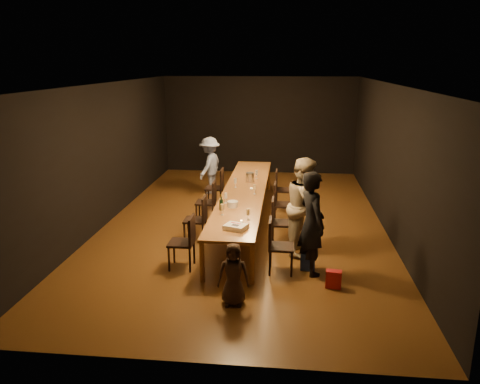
# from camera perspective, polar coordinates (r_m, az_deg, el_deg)

# --- Properties ---
(ground) EXTENTS (10.00, 10.00, 0.00)m
(ground) POSITION_cam_1_polar(r_m,az_deg,el_deg) (10.33, 0.51, -3.80)
(ground) COLOR #482912
(ground) RESTS_ON ground
(room_shell) EXTENTS (6.04, 10.04, 3.02)m
(room_shell) POSITION_cam_1_polar(r_m,az_deg,el_deg) (9.83, 0.54, 7.69)
(room_shell) COLOR black
(room_shell) RESTS_ON ground
(table) EXTENTS (0.90, 6.00, 0.75)m
(table) POSITION_cam_1_polar(r_m,az_deg,el_deg) (10.12, 0.52, -0.05)
(table) COLOR brown
(table) RESTS_ON ground
(chair_right_0) EXTENTS (0.42, 0.42, 0.93)m
(chair_right_0) POSITION_cam_1_polar(r_m,az_deg,el_deg) (7.88, 5.05, -6.58)
(chair_right_0) COLOR black
(chair_right_0) RESTS_ON ground
(chair_right_1) EXTENTS (0.42, 0.42, 0.93)m
(chair_right_1) POSITION_cam_1_polar(r_m,az_deg,el_deg) (9.00, 5.20, -3.71)
(chair_right_1) COLOR black
(chair_right_1) RESTS_ON ground
(chair_right_2) EXTENTS (0.42, 0.42, 0.93)m
(chair_right_2) POSITION_cam_1_polar(r_m,az_deg,el_deg) (10.14, 5.31, -1.47)
(chair_right_2) COLOR black
(chair_right_2) RESTS_ON ground
(chair_right_3) EXTENTS (0.42, 0.42, 0.93)m
(chair_right_3) POSITION_cam_1_polar(r_m,az_deg,el_deg) (11.29, 5.40, 0.31)
(chair_right_3) COLOR black
(chair_right_3) RESTS_ON ground
(chair_left_0) EXTENTS (0.42, 0.42, 0.93)m
(chair_left_0) POSITION_cam_1_polar(r_m,az_deg,el_deg) (8.07, -7.17, -6.08)
(chair_left_0) COLOR black
(chair_left_0) RESTS_ON ground
(chair_left_1) EXTENTS (0.42, 0.42, 0.93)m
(chair_left_1) POSITION_cam_1_polar(r_m,az_deg,el_deg) (9.17, -5.50, -3.34)
(chair_left_1) COLOR black
(chair_left_1) RESTS_ON ground
(chair_left_2) EXTENTS (0.42, 0.42, 0.93)m
(chair_left_2) POSITION_cam_1_polar(r_m,az_deg,el_deg) (10.29, -4.19, -1.18)
(chair_left_2) COLOR black
(chair_left_2) RESTS_ON ground
(chair_left_3) EXTENTS (0.42, 0.42, 0.93)m
(chair_left_3) POSITION_cam_1_polar(r_m,az_deg,el_deg) (11.43, -3.15, 0.54)
(chair_left_3) COLOR black
(chair_left_3) RESTS_ON ground
(woman_birthday) EXTENTS (0.64, 0.75, 1.75)m
(woman_birthday) POSITION_cam_1_polar(r_m,az_deg,el_deg) (7.78, 8.74, -3.78)
(woman_birthday) COLOR black
(woman_birthday) RESTS_ON ground
(woman_tan) EXTENTS (0.80, 0.96, 1.79)m
(woman_tan) POSITION_cam_1_polar(r_m,az_deg,el_deg) (8.59, 7.91, -1.71)
(woman_tan) COLOR #BCAC8D
(woman_tan) RESTS_ON ground
(man_blue) EXTENTS (0.81, 1.10, 1.52)m
(man_blue) POSITION_cam_1_polar(r_m,az_deg,el_deg) (12.50, -3.71, 3.24)
(man_blue) COLOR #7C8EC0
(man_blue) RESTS_ON ground
(child) EXTENTS (0.48, 0.33, 0.94)m
(child) POSITION_cam_1_polar(r_m,az_deg,el_deg) (6.85, -0.82, -10.00)
(child) COLOR #3B2B21
(child) RESTS_ON ground
(gift_bag_red) EXTENTS (0.26, 0.17, 0.29)m
(gift_bag_red) POSITION_cam_1_polar(r_m,az_deg,el_deg) (7.59, 11.34, -10.39)
(gift_bag_red) COLOR red
(gift_bag_red) RESTS_ON ground
(gift_bag_blue) EXTENTS (0.26, 0.19, 0.30)m
(gift_bag_blue) POSITION_cam_1_polar(r_m,az_deg,el_deg) (8.14, 8.27, -8.33)
(gift_bag_blue) COLOR #223D95
(gift_bag_blue) RESTS_ON ground
(birthday_cake) EXTENTS (0.42, 0.38, 0.08)m
(birthday_cake) POSITION_cam_1_polar(r_m,az_deg,el_deg) (7.77, -0.54, -4.27)
(birthday_cake) COLOR white
(birthday_cake) RESTS_ON table
(plate_stack) EXTENTS (0.27, 0.27, 0.12)m
(plate_stack) POSITION_cam_1_polar(r_m,az_deg,el_deg) (8.93, -0.90, -1.49)
(plate_stack) COLOR white
(plate_stack) RESTS_ON table
(champagne_bottle) EXTENTS (0.07, 0.07, 0.31)m
(champagne_bottle) POSITION_cam_1_polar(r_m,az_deg,el_deg) (8.72, -2.30, -1.27)
(champagne_bottle) COLOR black
(champagne_bottle) RESTS_ON table
(ice_bucket) EXTENTS (0.23, 0.23, 0.21)m
(ice_bucket) POSITION_cam_1_polar(r_m,az_deg,el_deg) (10.84, 1.22, 1.85)
(ice_bucket) COLOR silver
(ice_bucket) RESTS_ON table
(wineglass_0) EXTENTS (0.06, 0.06, 0.21)m
(wineglass_0) POSITION_cam_1_polar(r_m,az_deg,el_deg) (8.46, -2.19, -2.15)
(wineglass_0) COLOR beige
(wineglass_0) RESTS_ON table
(wineglass_1) EXTENTS (0.06, 0.06, 0.21)m
(wineglass_1) POSITION_cam_1_polar(r_m,az_deg,el_deg) (8.19, 0.97, -2.75)
(wineglass_1) COLOR beige
(wineglass_1) RESTS_ON table
(wineglass_2) EXTENTS (0.06, 0.06, 0.21)m
(wineglass_2) POSITION_cam_1_polar(r_m,az_deg,el_deg) (9.17, -1.74, -0.74)
(wineglass_2) COLOR silver
(wineglass_2) RESTS_ON table
(wineglass_3) EXTENTS (0.06, 0.06, 0.21)m
(wineglass_3) POSITION_cam_1_polar(r_m,az_deg,el_deg) (9.79, 1.78, 0.32)
(wineglass_3) COLOR beige
(wineglass_3) RESTS_ON table
(wineglass_4) EXTENTS (0.06, 0.06, 0.21)m
(wineglass_4) POSITION_cam_1_polar(r_m,az_deg,el_deg) (10.31, -0.57, 1.13)
(wineglass_4) COLOR silver
(wineglass_4) RESTS_ON table
(wineglass_5) EXTENTS (0.06, 0.06, 0.21)m
(wineglass_5) POSITION_cam_1_polar(r_m,az_deg,el_deg) (11.09, 2.03, 2.15)
(wineglass_5) COLOR silver
(wineglass_5) RESTS_ON table
(tealight_near) EXTENTS (0.05, 0.05, 0.03)m
(tealight_near) POSITION_cam_1_polar(r_m,az_deg,el_deg) (8.09, 0.17, -3.63)
(tealight_near) COLOR #B2B7B2
(tealight_near) RESTS_ON table
(tealight_mid) EXTENTS (0.05, 0.05, 0.03)m
(tealight_mid) POSITION_cam_1_polar(r_m,az_deg,el_deg) (10.13, 1.39, 0.34)
(tealight_mid) COLOR #B2B7B2
(tealight_mid) RESTS_ON table
(tealight_far) EXTENTS (0.05, 0.05, 0.03)m
(tealight_far) POSITION_cam_1_polar(r_m,az_deg,el_deg) (11.59, 1.99, 2.29)
(tealight_far) COLOR #B2B7B2
(tealight_far) RESTS_ON table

